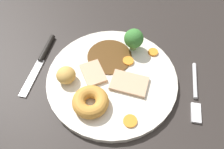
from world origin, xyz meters
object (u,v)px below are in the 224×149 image
object	(u,v)px
yorkshire_pudding	(90,102)
broccoli_floret	(134,39)
roast_potato_left	(66,75)
knife	(42,58)
dinner_plate	(112,79)
meat_slice_under	(129,83)
carrot_coin_front	(130,121)
fork	(195,93)
meat_slice_main	(93,73)
carrot_coin_side	(128,61)
carrot_coin_back	(153,52)

from	to	relation	value
yorkshire_pudding	broccoli_floret	size ratio (longest dim) A/B	1.31
yorkshire_pudding	roast_potato_left	size ratio (longest dim) A/B	1.78
broccoli_floret	knife	world-z (taller)	broccoli_floret
dinner_plate	yorkshire_pudding	bearing A→B (deg)	69.88
yorkshire_pudding	knife	xyz separation A→B (cm)	(15.26, -10.38, -2.33)
meat_slice_under	carrot_coin_front	distance (cm)	8.81
carrot_coin_front	knife	world-z (taller)	carrot_coin_front
fork	dinner_plate	bearing A→B (deg)	-91.25
yorkshire_pudding	carrot_coin_front	world-z (taller)	yorkshire_pudding
dinner_plate	broccoli_floret	xyz separation A→B (cm)	(-3.26, -9.52, 4.03)
broccoli_floret	meat_slice_main	bearing A→B (deg)	51.66
roast_potato_left	dinner_plate	bearing A→B (deg)	-164.36
meat_slice_main	broccoli_floret	bearing A→B (deg)	-128.34
carrot_coin_side	roast_potato_left	bearing A→B (deg)	31.84
carrot_coin_back	dinner_plate	bearing A→B (deg)	47.49
carrot_coin_back	fork	bearing A→B (deg)	139.69
roast_potato_left	carrot_coin_back	size ratio (longest dim) A/B	1.79
dinner_plate	meat_slice_under	xyz separation A→B (cm)	(-4.10, 1.14, 1.10)
fork	carrot_coin_front	bearing A→B (deg)	-54.30
roast_potato_left	fork	distance (cm)	28.69
roast_potato_left	fork	xyz separation A→B (cm)	(-28.40, -2.94, -2.75)
carrot_coin_back	broccoli_floret	distance (cm)	5.92
meat_slice_main	roast_potato_left	world-z (taller)	roast_potato_left
yorkshire_pudding	carrot_coin_front	bearing A→B (deg)	166.87
carrot_coin_back	knife	distance (cm)	27.23
meat_slice_main	yorkshire_pudding	distance (cm)	7.90
yorkshire_pudding	broccoli_floret	xyz separation A→B (cm)	(-6.12, -17.32, 1.94)
dinner_plate	fork	xyz separation A→B (cm)	(-18.71, -0.23, -0.31)
carrot_coin_front	carrot_coin_back	xyz separation A→B (cm)	(-2.59, -18.86, 0.04)
yorkshire_pudding	carrot_coin_front	size ratio (longest dim) A/B	2.69
broccoli_floret	knife	bearing A→B (deg)	17.96
meat_slice_main	meat_slice_under	distance (cm)	8.51
dinner_plate	broccoli_floret	world-z (taller)	broccoli_floret
roast_potato_left	carrot_coin_back	distance (cm)	21.56
meat_slice_under	roast_potato_left	world-z (taller)	roast_potato_left
meat_slice_under	broccoli_floret	size ratio (longest dim) A/B	1.39
dinner_plate	carrot_coin_back	world-z (taller)	carrot_coin_back
dinner_plate	carrot_coin_side	bearing A→B (deg)	-119.30
meat_slice_main	roast_potato_left	bearing A→B (deg)	26.05
carrot_coin_front	carrot_coin_side	size ratio (longest dim) A/B	1.10
meat_slice_main	fork	size ratio (longest dim) A/B	0.42
meat_slice_main	broccoli_floret	world-z (taller)	broccoli_floret
yorkshire_pudding	knife	distance (cm)	18.60
meat_slice_main	knife	bearing A→B (deg)	-11.03
yorkshire_pudding	meat_slice_main	bearing A→B (deg)	-79.08
meat_slice_under	broccoli_floret	world-z (taller)	broccoli_floret
carrot_coin_side	knife	distance (cm)	21.15
broccoli_floret	carrot_coin_side	bearing A→B (deg)	84.65
knife	carrot_coin_front	bearing A→B (deg)	63.94
meat_slice_under	roast_potato_left	bearing A→B (deg)	6.51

